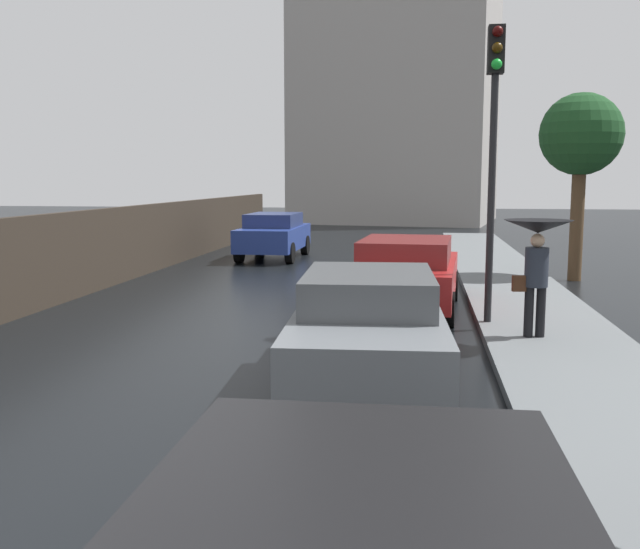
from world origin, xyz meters
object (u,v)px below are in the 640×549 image
car_blue_near_kerb (274,234)px  pedestrian_with_umbrella_far (537,245)px  traffic_light (494,122)px  street_tree_near (581,137)px  car_grey_mid_road (368,326)px  car_red_behind_camera (406,273)px

car_blue_near_kerb → pedestrian_with_umbrella_far: (6.36, -11.17, 0.77)m
traffic_light → street_tree_near: traffic_light is taller
pedestrian_with_umbrella_far → traffic_light: size_ratio=0.37×
car_grey_mid_road → street_tree_near: (4.44, 9.82, 2.78)m
pedestrian_with_umbrella_far → traffic_light: bearing=110.9°
car_red_behind_camera → street_tree_near: street_tree_near is taller
car_grey_mid_road → car_red_behind_camera: car_red_behind_camera is taller
car_grey_mid_road → traffic_light: bearing=60.3°
car_red_behind_camera → pedestrian_with_umbrella_far: pedestrian_with_umbrella_far is taller
car_red_behind_camera → pedestrian_with_umbrella_far: 3.34m
car_red_behind_camera → traffic_light: bearing=-42.9°
car_grey_mid_road → traffic_light: size_ratio=0.87×
traffic_light → street_tree_near: bearing=66.9°
traffic_light → car_grey_mid_road: bearing=-116.6°
car_red_behind_camera → pedestrian_with_umbrella_far: bearing=-48.1°
car_red_behind_camera → street_tree_near: (4.09, 4.81, 2.78)m
car_blue_near_kerb → car_grey_mid_road: (4.02, -13.62, -0.03)m
traffic_light → car_red_behind_camera: bearing=133.1°
car_blue_near_kerb → car_grey_mid_road: size_ratio=0.95×
car_blue_near_kerb → pedestrian_with_umbrella_far: size_ratio=2.24×
car_blue_near_kerb → pedestrian_with_umbrella_far: 12.88m
pedestrian_with_umbrella_far → car_grey_mid_road: bearing=-141.9°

